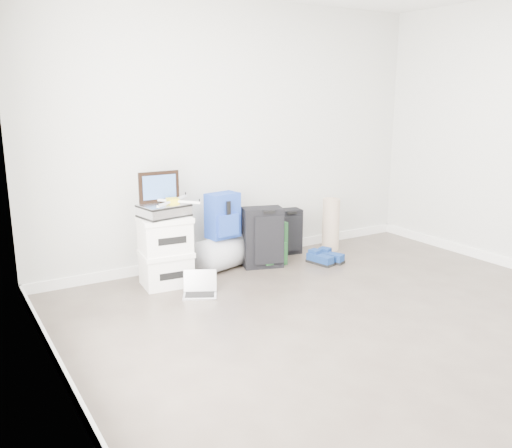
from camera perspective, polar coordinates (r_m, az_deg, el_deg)
ground at (r=4.16m, az=15.60°, el=-12.12°), size 5.00×5.00×0.00m
room_envelope at (r=3.78m, az=17.09°, el=12.29°), size 4.52×5.02×2.71m
boxes_stack at (r=5.14m, az=-9.50°, el=-2.83°), size 0.49×0.41×0.66m
briefcase at (r=5.04m, az=-9.67°, el=1.42°), size 0.46×0.37×0.12m
painting at (r=5.09m, az=-10.17°, el=3.87°), size 0.39×0.04×0.29m
drone at (r=5.04m, az=-8.78°, el=2.43°), size 0.44×0.44×0.05m
duffel_bag at (r=5.58m, az=-3.57°, el=-3.06°), size 0.63×0.49×0.35m
blue_backpack at (r=5.45m, az=-3.48°, el=0.81°), size 0.35×0.28×0.45m
large_suitcase at (r=5.62m, az=0.74°, el=-1.42°), size 0.45×0.36×0.63m
green_backpack at (r=5.69m, az=1.51°, el=-2.19°), size 0.33×0.25×0.46m
carry_on at (r=6.10m, az=3.26°, el=-0.80°), size 0.35×0.26×0.51m
shoes at (r=5.84m, az=7.28°, el=-3.62°), size 0.34×0.33×0.10m
rolled_rug at (r=6.28m, az=7.88°, el=-0.04°), size 0.20×0.20×0.60m
laptop at (r=4.94m, az=-5.93°, el=-6.84°), size 0.36×0.33×0.21m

